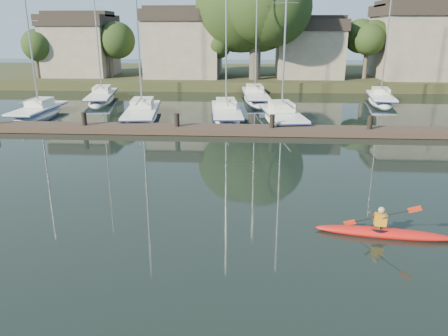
# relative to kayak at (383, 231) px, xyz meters

# --- Properties ---
(ground) EXTENTS (160.00, 160.00, 0.00)m
(ground) POSITION_rel_kayak_xyz_m (-5.95, 0.00, -0.17)
(ground) COLOR black
(ground) RESTS_ON ground
(kayak) EXTENTS (4.33, 1.20, 1.37)m
(kayak) POSITION_rel_kayak_xyz_m (0.00, 0.00, 0.00)
(kayak) COLOR red
(kayak) RESTS_ON ground
(dock) EXTENTS (34.00, 2.00, 1.80)m
(dock) POSITION_rel_kayak_xyz_m (-5.95, 14.00, 0.04)
(dock) COLOR #473528
(dock) RESTS_ON ground
(sailboat_0) EXTENTS (2.24, 7.55, 11.92)m
(sailboat_0) POSITION_rel_kayak_xyz_m (-20.41, 18.89, -0.36)
(sailboat_0) COLOR white
(sailboat_0) RESTS_ON ground
(sailboat_1) EXTENTS (3.43, 9.38, 14.98)m
(sailboat_1) POSITION_rel_kayak_xyz_m (-12.32, 18.56, -0.37)
(sailboat_1) COLOR white
(sailboat_1) RESTS_ON ground
(sailboat_2) EXTENTS (3.04, 9.23, 15.00)m
(sailboat_2) POSITION_rel_kayak_xyz_m (-6.12, 19.24, -0.35)
(sailboat_2) COLOR white
(sailboat_2) RESTS_ON ground
(sailboat_3) EXTENTS (3.48, 8.77, 13.77)m
(sailboat_3) POSITION_rel_kayak_xyz_m (-2.04, 17.90, -0.37)
(sailboat_3) COLOR white
(sailboat_3) RESTS_ON ground
(sailboat_5) EXTENTS (3.62, 9.21, 14.86)m
(sailboat_5) POSITION_rel_kayak_xyz_m (-17.99, 26.41, -0.35)
(sailboat_5) COLOR white
(sailboat_5) RESTS_ON ground
(sailboat_6) EXTENTS (2.93, 10.12, 15.87)m
(sailboat_6) POSITION_rel_kayak_xyz_m (-3.90, 27.79, -0.35)
(sailboat_6) COLOR white
(sailboat_6) RESTS_ON ground
(sailboat_7) EXTENTS (3.14, 8.01, 12.58)m
(sailboat_7) POSITION_rel_kayak_xyz_m (7.34, 27.01, -0.35)
(sailboat_7) COLOR white
(sailboat_7) RESTS_ON ground
(shore) EXTENTS (90.00, 25.25, 12.75)m
(shore) POSITION_rel_kayak_xyz_m (-4.34, 40.29, 3.06)
(shore) COLOR #2E381C
(shore) RESTS_ON ground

